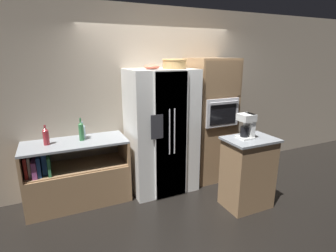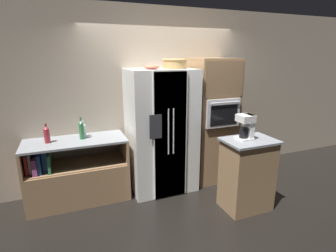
{
  "view_description": "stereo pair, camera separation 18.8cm",
  "coord_description": "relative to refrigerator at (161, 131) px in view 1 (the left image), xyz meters",
  "views": [
    {
      "loc": [
        -1.65,
        -3.54,
        2.07
      ],
      "look_at": [
        -0.07,
        -0.06,
        1.03
      ],
      "focal_mm": 28.0,
      "sensor_mm": 36.0,
      "label": 1
    },
    {
      "loc": [
        -1.48,
        -3.61,
        2.07
      ],
      "look_at": [
        -0.07,
        -0.06,
        1.03
      ],
      "focal_mm": 28.0,
      "sensor_mm": 36.0,
      "label": 2
    }
  ],
  "objects": [
    {
      "name": "ground_plane",
      "position": [
        0.15,
        -0.03,
        -0.94
      ],
      "size": [
        20.0,
        20.0,
        0.0
      ],
      "primitive_type": "plane",
      "color": "black"
    },
    {
      "name": "wall_back",
      "position": [
        0.15,
        0.41,
        0.46
      ],
      "size": [
        12.0,
        0.06,
        2.8
      ],
      "color": "tan",
      "rests_on": "ground_plane"
    },
    {
      "name": "counter_left",
      "position": [
        -1.28,
        0.07,
        -0.6
      ],
      "size": [
        1.39,
        0.61,
        0.92
      ],
      "color": "#93704C",
      "rests_on": "ground_plane"
    },
    {
      "name": "refrigerator",
      "position": [
        0.0,
        0.0,
        0.0
      ],
      "size": [
        0.99,
        0.78,
        1.88
      ],
      "color": "silver",
      "rests_on": "ground_plane"
    },
    {
      "name": "wall_oven",
      "position": [
        0.9,
        0.04,
        0.08
      ],
      "size": [
        0.7,
        0.74,
        2.02
      ],
      "color": "#93704C",
      "rests_on": "ground_plane"
    },
    {
      "name": "island_counter",
      "position": [
        0.87,
        -1.0,
        -0.44
      ],
      "size": [
        0.68,
        0.49,
        1.0
      ],
      "color": "#93704C",
      "rests_on": "ground_plane"
    },
    {
      "name": "wicker_basket",
      "position": [
        0.19,
        -0.05,
        1.01
      ],
      "size": [
        0.36,
        0.36,
        0.14
      ],
      "color": "tan",
      "rests_on": "refrigerator"
    },
    {
      "name": "fruit_bowl",
      "position": [
        -0.16,
        -0.07,
        0.97
      ],
      "size": [
        0.23,
        0.23,
        0.07
      ],
      "color": "#DB664C",
      "rests_on": "refrigerator"
    },
    {
      "name": "bottle_tall",
      "position": [
        -1.16,
        0.1,
        0.12
      ],
      "size": [
        0.07,
        0.07,
        0.32
      ],
      "color": "#33723F",
      "rests_on": "counter_left"
    },
    {
      "name": "bottle_short",
      "position": [
        -1.61,
        0.09,
        0.1
      ],
      "size": [
        0.08,
        0.08,
        0.27
      ],
      "color": "maroon",
      "rests_on": "counter_left"
    },
    {
      "name": "bottle_wide",
      "position": [
        -1.13,
        0.19,
        0.09
      ],
      "size": [
        0.07,
        0.07,
        0.24
      ],
      "color": "silver",
      "rests_on": "counter_left"
    },
    {
      "name": "coffee_maker",
      "position": [
        0.83,
        -0.96,
        0.24
      ],
      "size": [
        0.19,
        0.2,
        0.33
      ],
      "color": "white",
      "rests_on": "island_counter"
    }
  ]
}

